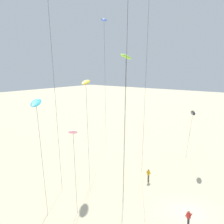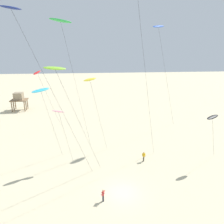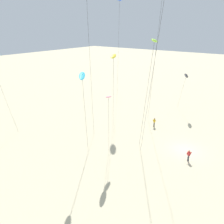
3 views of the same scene
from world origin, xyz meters
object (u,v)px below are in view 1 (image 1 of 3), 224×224
Objects in this scene: kite_flyer_middle at (148,175)px; kite_yellow at (86,84)px; kite_blue at (104,21)px; kite_cyan at (36,104)px; kite_black at (193,113)px; kite_lime at (126,59)px; kite_pink at (73,133)px; kite_flyer_nearest at (189,218)px.

kite_yellow is at bearing 160.18° from kite_flyer_middle.
kite_flyer_middle is at bearing -112.72° from kite_blue.
kite_cyan is 19.23m from kite_flyer_middle.
kite_flyer_middle is (-4.67, -11.15, -20.64)m from kite_blue.
kite_cyan is at bearing -155.97° from kite_blue.
kite_blue reaches higher than kite_yellow.
kite_black is 23.71m from kite_lime.
kite_yellow is 19.55m from kite_black.
kite_pink is 0.42× the size of kite_blue.
kite_flyer_nearest is (8.60, -10.68, -10.82)m from kite_cyan.
kite_black is at bearing -13.88° from kite_yellow.
kite_pink is at bearing -33.22° from kite_cyan.
kite_flyer_middle is at bearing -1.31° from kite_pink.
kite_flyer_middle is at bearing 22.02° from kite_lime.
kite_flyer_middle is at bearing 50.34° from kite_flyer_nearest.
kite_black reaches higher than kite_flyer_middle.
kite_black is at bearing -8.64° from kite_flyer_middle.
kite_lime is 15.91m from kite_flyer_nearest.
kite_yellow is 17.59m from kite_blue.
kite_pink reaches higher than kite_flyer_nearest.
kite_yellow is 0.61× the size of kite_blue.
kite_cyan is at bearing 116.93° from kite_lime.
kite_blue is at bearing 112.62° from kite_black.
kite_cyan is 0.55× the size of kite_blue.
kite_flyer_nearest is at bearing -120.87° from kite_blue.
kite_blue is at bearing 59.13° from kite_flyer_nearest.
kite_cyan is 24.44m from kite_blue.
kite_flyer_nearest is at bearing -36.19° from kite_lime.
kite_flyer_nearest is (-17.11, -7.13, -6.93)m from kite_black.
kite_blue is 13.23× the size of kite_flyer_middle.
kite_flyer_middle is at bearing 171.36° from kite_black.
kite_cyan is 1.49× the size of kite_black.
kite_lime reaches higher than kite_pink.
kite_flyer_middle is at bearing -19.82° from kite_yellow.
kite_blue reaches higher than kite_black.
kite_pink is at bearing 178.69° from kite_flyer_middle.
kite_yellow reaches higher than kite_flyer_middle.
kite_lime is (-16.89, -16.09, -6.03)m from kite_blue.
kite_yellow is (4.74, 2.72, 4.15)m from kite_pink.
kite_pink is at bearing 123.63° from kite_flyer_nearest.
kite_lime is (3.55, -6.98, 3.80)m from kite_cyan.
kite_pink is 0.77× the size of kite_cyan.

